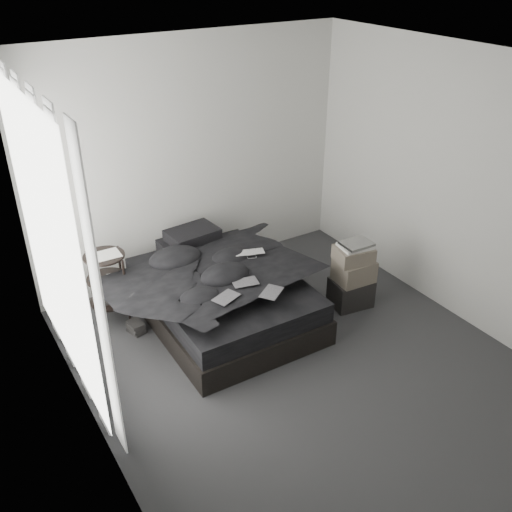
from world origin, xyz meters
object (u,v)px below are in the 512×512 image
bed (224,307)px  laptop (250,249)px  side_stand (109,288)px  box_lower (351,292)px

bed → laptop: laptop is taller
bed → side_stand: 1.15m
bed → side_stand: (-0.96, 0.58, 0.24)m
bed → side_stand: size_ratio=2.54×
laptop → box_lower: 1.17m
laptop → side_stand: 1.44m
box_lower → bed: bearing=158.9°
bed → side_stand: bearing=149.9°
bed → box_lower: (1.24, -0.48, 0.02)m
laptop → box_lower: size_ratio=0.74×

